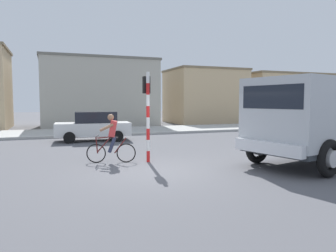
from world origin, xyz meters
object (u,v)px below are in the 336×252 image
object	(u,v)px
cyclist	(111,138)
car_red_near	(94,126)
traffic_light_pole	(147,104)
truck_foreground	(319,116)

from	to	relation	value
cyclist	car_red_near	distance (m)	6.66
car_red_near	traffic_light_pole	bearing A→B (deg)	-81.70
traffic_light_pole	car_red_near	xyz separation A→B (m)	(-1.01, 6.89, -1.25)
truck_foreground	cyclist	world-z (taller)	truck_foreground
cyclist	traffic_light_pole	xyz separation A→B (m)	(1.26, -0.24, 1.20)
truck_foreground	traffic_light_pole	distance (m)	5.93
car_red_near	cyclist	bearing A→B (deg)	-92.14
truck_foreground	cyclist	size ratio (longest dim) A/B	3.40
traffic_light_pole	truck_foreground	bearing A→B (deg)	-25.05
cyclist	car_red_near	size ratio (longest dim) A/B	0.42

